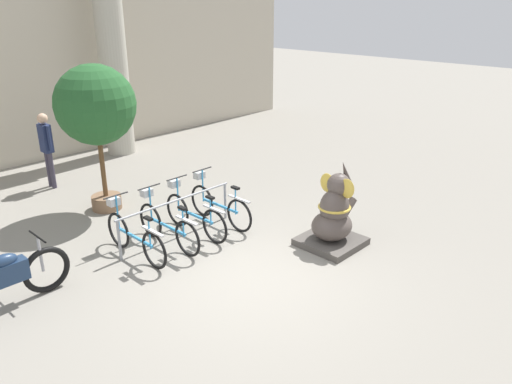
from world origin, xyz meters
TOP-DOWN VIEW (x-y plane):
  - ground_plane at (0.00, 0.00)m, footprint 60.00×60.00m
  - building_facade at (0.00, 8.60)m, footprint 20.00×0.20m
  - column_right at (2.38, 7.60)m, footprint 0.98×0.98m
  - bike_rack at (0.06, 1.95)m, footprint 2.56×0.05m
  - bicycle_0 at (-0.92, 1.88)m, footprint 0.48×1.77m
  - bicycle_1 at (-0.27, 1.82)m, footprint 0.48×1.77m
  - bicycle_2 at (0.39, 1.85)m, footprint 0.48×1.77m
  - bicycle_3 at (1.04, 1.87)m, footprint 0.48×1.77m
  - elephant_statue at (1.86, -0.33)m, footprint 1.03×1.03m
  - motorcycle at (-3.14, 1.89)m, footprint 2.09×0.55m
  - person_pedestrian at (-0.36, 6.27)m, footprint 0.24×0.47m
  - potted_tree at (-0.14, 4.15)m, footprint 1.62×1.62m

SIDE VIEW (x-z plane):
  - ground_plane at x=0.00m, z-range 0.00..0.00m
  - bicycle_0 at x=-0.92m, z-range -0.11..0.92m
  - bicycle_1 at x=-0.27m, z-range -0.11..0.92m
  - bicycle_2 at x=0.39m, z-range -0.11..0.92m
  - bicycle_3 at x=1.04m, z-range -0.11..0.92m
  - motorcycle at x=-3.14m, z-range -0.01..0.96m
  - elephant_statue at x=1.86m, z-range -0.25..1.33m
  - bike_rack at x=0.06m, z-range 0.19..0.96m
  - person_pedestrian at x=-0.36m, z-range 0.19..1.98m
  - potted_tree at x=-0.14m, z-range 0.66..3.72m
  - column_right at x=2.38m, z-range 0.04..5.20m
  - building_facade at x=0.00m, z-range 0.00..6.00m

